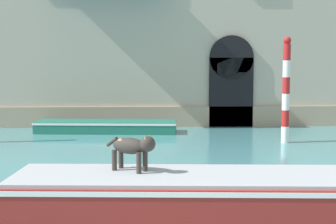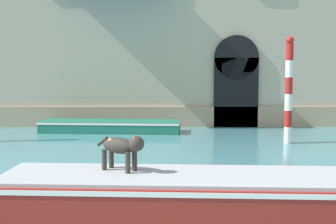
{
  "view_description": "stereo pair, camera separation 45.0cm",
  "coord_description": "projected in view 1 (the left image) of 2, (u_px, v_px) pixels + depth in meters",
  "views": [
    {
      "loc": [
        0.05,
        -3.35,
        2.56
      ],
      "look_at": [
        0.62,
        10.21,
        1.2
      ],
      "focal_mm": 50.0,
      "sensor_mm": 36.0,
      "label": 1
    },
    {
      "loc": [
        0.5,
        -3.36,
        2.56
      ],
      "look_at": [
        0.62,
        10.21,
        1.2
      ],
      "focal_mm": 50.0,
      "sensor_mm": 36.0,
      "label": 2
    }
  ],
  "objects": [
    {
      "name": "dog_on_deck",
      "position": [
        133.0,
        147.0,
        8.09
      ],
      "size": [
        0.88,
        0.62,
        0.66
      ],
      "rotation": [
        0.0,
        0.0,
        -0.55
      ],
      "color": "#332D28",
      "rests_on": "boat_foreground"
    },
    {
      "name": "boat_foreground",
      "position": [
        186.0,
        194.0,
        7.96
      ],
      "size": [
        6.16,
        2.11,
        0.72
      ],
      "rotation": [
        0.0,
        0.0,
        -0.06
      ],
      "color": "maroon",
      "rests_on": "ground_plane"
    },
    {
      "name": "boat_moored_near_palazzo",
      "position": [
        107.0,
        126.0,
        17.89
      ],
      "size": [
        5.43,
        1.77,
        0.44
      ],
      "rotation": [
        0.0,
        0.0,
        -0.08
      ],
      "color": "#1E6651",
      "rests_on": "ground_plane"
    },
    {
      "name": "mooring_pole_0",
      "position": [
        286.0,
        90.0,
        15.34
      ],
      "size": [
        0.25,
        0.25,
        3.49
      ],
      "color": "white",
      "rests_on": "ground_plane"
    }
  ]
}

